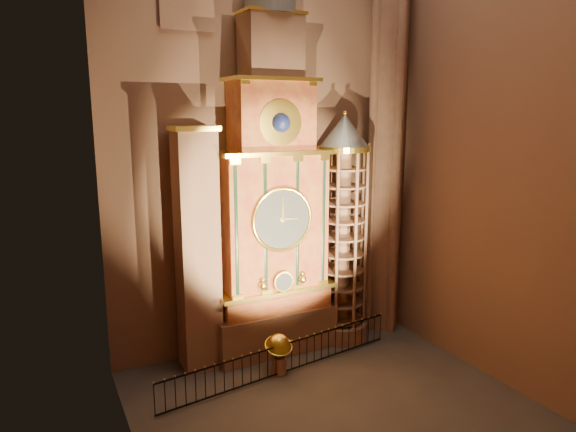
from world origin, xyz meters
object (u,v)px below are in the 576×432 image
portrait_tower (198,250)px  iron_railing (284,359)px  astronomical_clock (272,207)px  stair_turret (342,231)px  celestial_globe (279,350)px

portrait_tower → iron_railing: size_ratio=0.93×
astronomical_clock → iron_railing: (-0.58, -2.31, -5.98)m
astronomical_clock → stair_turret: astronomical_clock is taller
portrait_tower → celestial_globe: (2.68, -2.12, -4.12)m
portrait_tower → stair_turret: 6.91m
astronomical_clock → iron_railing: 6.43m
celestial_globe → portrait_tower: bearing=141.6°
astronomical_clock → celestial_globe: bearing=-108.9°
astronomical_clock → celestial_globe: (-0.72, -2.10, -5.65)m
iron_railing → stair_turret: bearing=26.6°
portrait_tower → celestial_globe: size_ratio=5.95×
astronomical_clock → celestial_globe: size_ratio=9.74×
astronomical_clock → iron_railing: bearing=-104.0°
astronomical_clock → iron_railing: size_ratio=1.52×
astronomical_clock → portrait_tower: (-3.40, 0.02, -1.53)m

